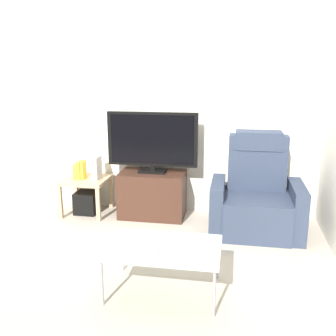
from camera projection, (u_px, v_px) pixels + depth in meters
ground_plane at (145, 246)px, 3.92m from camera, size 6.40×6.40×0.00m
wall_back at (165, 107)px, 4.68m from camera, size 6.40×0.06×2.60m
tv_stand at (152, 194)px, 4.67m from camera, size 0.78×0.46×0.55m
television at (152, 141)px, 4.53m from camera, size 1.08×0.20×0.72m
recliner_armchair at (256, 198)px, 4.23m from camera, size 0.98×0.78×1.08m
side_table at (86, 184)px, 4.75m from camera, size 0.54×0.54×0.45m
subwoofer_box at (87, 202)px, 4.81m from camera, size 0.27×0.27×0.27m
book_leftmost at (77, 171)px, 4.71m from camera, size 0.05×0.14×0.18m
book_middle at (80, 170)px, 4.69m from camera, size 0.04×0.14×0.22m
book_rightmost at (83, 170)px, 4.69m from camera, size 0.03×0.12×0.22m
game_console at (97, 168)px, 4.68m from camera, size 0.07×0.20×0.28m
coffee_table at (163, 249)px, 3.04m from camera, size 0.90×0.60×0.39m
cell_phone at (154, 249)px, 2.97m from camera, size 0.07×0.15×0.01m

